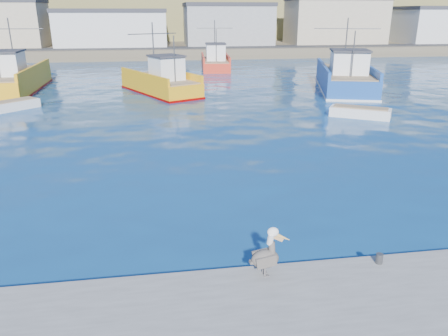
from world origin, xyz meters
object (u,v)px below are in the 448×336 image
skiff_left (11,106)px  pelican (267,255)px  trawler_yellow_a (12,80)px  skiff_mid (360,113)px  boat_orange (215,61)px  trawler_blue (345,78)px  trawler_yellow_b (161,83)px  skiff_far (352,77)px

skiff_left → pelican: pelican is taller
trawler_yellow_a → skiff_mid: (28.07, -15.15, -0.86)m
skiff_left → boat_orange: bearing=50.0°
trawler_blue → boat_orange: trawler_blue is taller
trawler_blue → trawler_yellow_b: bearing=177.7°
skiff_far → pelican: size_ratio=2.98×
boat_orange → skiff_mid: 29.92m
skiff_left → skiff_mid: bearing=-14.0°
trawler_yellow_a → skiff_mid: bearing=-28.4°
boat_orange → skiff_mid: (6.70, -29.14, -0.78)m
trawler_blue → pelican: (-15.51, -30.80, -0.05)m
skiff_left → skiff_mid: (25.80, -6.42, 0.00)m
trawler_blue → skiff_mid: (-3.71, -11.44, -0.85)m
skiff_mid → skiff_far: (7.37, 17.85, -0.02)m
trawler_yellow_b → pelican: (2.27, -31.52, 0.11)m
trawler_yellow_b → skiff_left: trawler_yellow_b is taller
skiff_left → pelican: size_ratio=2.85×
trawler_yellow_b → trawler_blue: size_ratio=0.77×
pelican → skiff_far: bearing=62.7°
trawler_blue → skiff_far: (3.66, 6.40, -0.87)m
boat_orange → skiff_mid: boat_orange is taller
trawler_yellow_b → skiff_far: (21.45, 5.68, -0.71)m
trawler_blue → trawler_yellow_a: bearing=173.3°
trawler_yellow_b → skiff_far: size_ratio=2.60×
skiff_mid → skiff_far: 19.31m
trawler_yellow_a → trawler_blue: trawler_yellow_a is taller
boat_orange → skiff_mid: bearing=-77.0°
trawler_yellow_a → trawler_yellow_b: size_ratio=1.24×
trawler_blue → skiff_mid: 12.06m
skiff_left → trawler_yellow_a: bearing=104.6°
trawler_yellow_a → skiff_far: 35.55m
trawler_yellow_a → skiff_left: bearing=-75.4°
trawler_blue → pelican: trawler_blue is taller
trawler_yellow_a → pelican: (16.27, -34.50, -0.05)m
trawler_yellow_a → trawler_yellow_b: (14.00, -2.98, -0.16)m
skiff_left → skiff_far: size_ratio=0.96×
skiff_mid → trawler_yellow_a: bearing=151.6°
skiff_left → skiff_far: bearing=19.0°
trawler_yellow_b → pelican: 31.60m
pelican → skiff_mid: bearing=58.6°
skiff_mid → pelican: 22.68m
trawler_blue → skiff_left: 29.95m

